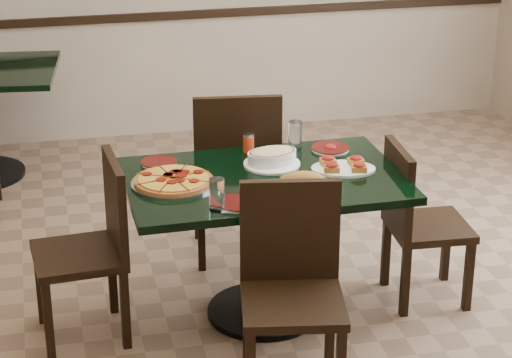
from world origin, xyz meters
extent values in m
plane|color=#82654B|center=(0.00, 0.00, 0.00)|extent=(5.50, 5.50, 0.00)
cube|color=black|center=(0.00, 2.73, 0.90)|extent=(5.00, 0.03, 0.06)
cube|color=black|center=(-0.06, -0.08, 0.73)|extent=(1.34, 0.88, 0.04)
cylinder|color=black|center=(-0.06, -0.08, 0.35)|extent=(0.11, 0.11, 0.71)
cylinder|color=black|center=(-0.06, -0.08, 0.01)|extent=(0.57, 0.57, 0.03)
cube|color=black|center=(-0.06, 0.64, 0.48)|extent=(0.52, 0.52, 0.04)
cube|color=black|center=(-0.08, 0.43, 0.75)|extent=(0.47, 0.09, 0.50)
cube|color=black|center=(0.17, 0.82, 0.23)|extent=(0.04, 0.04, 0.46)
cube|color=black|center=(0.12, 0.42, 0.23)|extent=(0.04, 0.04, 0.46)
cube|color=black|center=(-0.24, 0.87, 0.23)|extent=(0.04, 0.04, 0.46)
cube|color=black|center=(-0.28, 0.47, 0.23)|extent=(0.04, 0.04, 0.46)
cube|color=black|center=(-0.10, -0.78, 0.45)|extent=(0.51, 0.51, 0.04)
cube|color=black|center=(-0.07, -0.58, 0.70)|extent=(0.44, 0.12, 0.47)
cube|color=black|center=(-0.25, -0.56, 0.21)|extent=(0.05, 0.05, 0.43)
cube|color=black|center=(0.12, -0.62, 0.21)|extent=(0.05, 0.05, 0.43)
cube|color=black|center=(0.80, -0.09, 0.40)|extent=(0.41, 0.41, 0.04)
cube|color=black|center=(0.62, -0.08, 0.63)|extent=(0.06, 0.39, 0.42)
cube|color=black|center=(0.95, -0.27, 0.19)|extent=(0.04, 0.04, 0.38)
cube|color=black|center=(0.62, -0.25, 0.19)|extent=(0.04, 0.04, 0.38)
cube|color=black|center=(0.97, 0.07, 0.19)|extent=(0.04, 0.04, 0.38)
cube|color=black|center=(0.64, 0.08, 0.19)|extent=(0.04, 0.04, 0.38)
cube|color=black|center=(-0.96, -0.08, 0.43)|extent=(0.45, 0.45, 0.04)
cube|color=black|center=(-0.78, -0.06, 0.67)|extent=(0.07, 0.42, 0.45)
cube|color=black|center=(-1.16, 0.09, 0.20)|extent=(0.04, 0.04, 0.41)
cube|color=black|center=(-0.80, 0.12, 0.20)|extent=(0.04, 0.04, 0.41)
cube|color=black|center=(-1.13, -0.27, 0.20)|extent=(0.04, 0.04, 0.41)
cube|color=black|center=(-0.77, -0.24, 0.20)|extent=(0.04, 0.04, 0.41)
cylinder|color=#B1B0B8|center=(-0.50, -0.07, 0.76)|extent=(0.40, 0.40, 0.01)
cylinder|color=#945320|center=(-0.50, -0.07, 0.77)|extent=(0.37, 0.37, 0.02)
cylinder|color=gold|center=(-0.50, -0.07, 0.78)|extent=(0.33, 0.33, 0.01)
cylinder|color=white|center=(0.01, 0.06, 0.76)|extent=(0.28, 0.28, 0.01)
ellipsoid|color=beige|center=(0.01, 0.06, 0.82)|extent=(0.25, 0.18, 0.04)
ellipsoid|color=#B27B31|center=(0.08, -0.27, 0.81)|extent=(0.20, 0.13, 0.08)
cylinder|color=white|center=(-0.25, -0.38, 0.76)|extent=(0.20, 0.20, 0.01)
cylinder|color=#370403|center=(-0.25, -0.38, 0.76)|extent=(0.20, 0.20, 0.00)
cylinder|color=white|center=(0.35, 0.20, 0.76)|extent=(0.19, 0.19, 0.01)
cylinder|color=#370403|center=(0.35, 0.20, 0.76)|extent=(0.20, 0.20, 0.00)
ellipsoid|color=#9F070B|center=(0.35, 0.20, 0.77)|extent=(0.06, 0.06, 0.03)
cylinder|color=white|center=(-0.53, 0.20, 0.76)|extent=(0.17, 0.17, 0.01)
cylinder|color=#370403|center=(-0.53, 0.20, 0.76)|extent=(0.18, 0.18, 0.00)
cube|color=white|center=(-0.26, -0.39, 0.75)|extent=(0.17, 0.17, 0.00)
cube|color=#B1B0B8|center=(-0.24, -0.39, 0.76)|extent=(0.04, 0.14, 0.00)
cylinder|color=white|center=(0.17, 0.24, 0.83)|extent=(0.07, 0.07, 0.15)
cylinder|color=white|center=(-0.36, -0.41, 0.82)|extent=(0.07, 0.07, 0.15)
cylinder|color=#B72E13|center=(-0.06, 0.27, 0.79)|extent=(0.06, 0.06, 0.09)
cylinder|color=#B1B0B8|center=(-0.06, 0.27, 0.84)|extent=(0.06, 0.06, 0.01)
camera|label=1|loc=(-1.08, -4.38, 2.55)|focal=70.00mm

